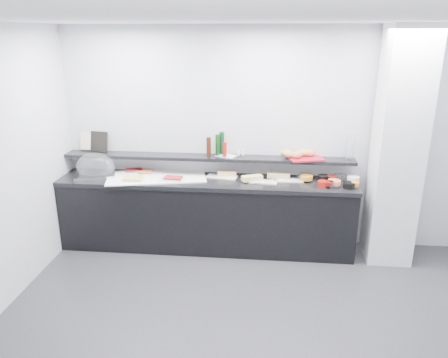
# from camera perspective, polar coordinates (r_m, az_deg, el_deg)

# --- Properties ---
(ground) EXTENTS (5.00, 5.00, 0.00)m
(ground) POSITION_cam_1_polar(r_m,az_deg,el_deg) (4.19, 4.37, -19.84)
(ground) COLOR #2D2D30
(ground) RESTS_ON ground
(back_wall) EXTENTS (5.00, 0.02, 2.70)m
(back_wall) POSITION_cam_1_polar(r_m,az_deg,el_deg) (5.43, 5.34, 5.19)
(back_wall) COLOR #BABCC2
(back_wall) RESTS_ON ground
(ceiling) EXTENTS (5.00, 5.00, 0.00)m
(ceiling) POSITION_cam_1_polar(r_m,az_deg,el_deg) (3.29, 5.59, 20.21)
(ceiling) COLOR white
(ceiling) RESTS_ON back_wall
(column) EXTENTS (0.50, 0.50, 2.70)m
(column) POSITION_cam_1_polar(r_m,az_deg,el_deg) (5.30, 21.75, 3.59)
(column) COLOR silver
(column) RESTS_ON ground
(buffet_cabinet) EXTENTS (3.60, 0.60, 0.85)m
(buffet_cabinet) POSITION_cam_1_polar(r_m,az_deg,el_deg) (5.49, -2.34, -4.78)
(buffet_cabinet) COLOR black
(buffet_cabinet) RESTS_ON ground
(counter_top) EXTENTS (3.62, 0.62, 0.05)m
(counter_top) POSITION_cam_1_polar(r_m,az_deg,el_deg) (5.33, -2.40, -0.33)
(counter_top) COLOR black
(counter_top) RESTS_ON buffet_cabinet
(wall_shelf) EXTENTS (3.60, 0.25, 0.04)m
(wall_shelf) POSITION_cam_1_polar(r_m,az_deg,el_deg) (5.42, -2.18, 2.82)
(wall_shelf) COLOR black
(wall_shelf) RESTS_ON back_wall
(cloche_base) EXTENTS (0.56, 0.46, 0.04)m
(cloche_base) POSITION_cam_1_polar(r_m,az_deg,el_deg) (5.64, -16.49, 0.47)
(cloche_base) COLOR silver
(cloche_base) RESTS_ON counter_top
(cloche_dome) EXTENTS (0.49, 0.33, 0.34)m
(cloche_dome) POSITION_cam_1_polar(r_m,az_deg,el_deg) (5.65, -16.41, 1.61)
(cloche_dome) COLOR white
(cloche_dome) RESTS_ON cloche_base
(linen_runner) EXTENTS (1.29, 0.82, 0.01)m
(linen_runner) POSITION_cam_1_polar(r_m,az_deg,el_deg) (5.46, -8.77, 0.30)
(linen_runner) COLOR white
(linen_runner) RESTS_ON counter_top
(platter_meat_a) EXTENTS (0.33, 0.28, 0.01)m
(platter_meat_a) POSITION_cam_1_polar(r_m,az_deg,el_deg) (5.60, -11.84, 0.74)
(platter_meat_a) COLOR white
(platter_meat_a) RESTS_ON linen_runner
(food_meat_a) EXTENTS (0.24, 0.19, 0.02)m
(food_meat_a) POSITION_cam_1_polar(r_m,az_deg,el_deg) (5.66, -11.71, 1.14)
(food_meat_a) COLOR maroon
(food_meat_a) RESTS_ON platter_meat_a
(platter_salmon) EXTENTS (0.33, 0.25, 0.01)m
(platter_salmon) POSITION_cam_1_polar(r_m,az_deg,el_deg) (5.57, -9.54, 0.78)
(platter_salmon) COLOR silver
(platter_salmon) RESTS_ON linen_runner
(food_salmon) EXTENTS (0.22, 0.16, 0.02)m
(food_salmon) POSITION_cam_1_polar(r_m,az_deg,el_deg) (5.58, -10.34, 0.96)
(food_salmon) COLOR orange
(food_salmon) RESTS_ON platter_salmon
(platter_cheese) EXTENTS (0.29, 0.20, 0.01)m
(platter_cheese) POSITION_cam_1_polar(r_m,az_deg,el_deg) (5.39, -11.72, 0.03)
(platter_cheese) COLOR white
(platter_cheese) RESTS_ON linen_runner
(food_cheese) EXTENTS (0.21, 0.14, 0.02)m
(food_cheese) POSITION_cam_1_polar(r_m,az_deg,el_deg) (5.34, -11.80, 0.08)
(food_cheese) COLOR #E7BD59
(food_cheese) RESTS_ON platter_cheese
(platter_meat_b) EXTENTS (0.27, 0.19, 0.01)m
(platter_meat_b) POSITION_cam_1_polar(r_m,az_deg,el_deg) (5.30, -6.93, -0.04)
(platter_meat_b) COLOR silver
(platter_meat_b) RESTS_ON linen_runner
(food_meat_b) EXTENTS (0.22, 0.15, 0.02)m
(food_meat_b) POSITION_cam_1_polar(r_m,az_deg,el_deg) (5.29, -6.66, 0.16)
(food_meat_b) COLOR maroon
(food_meat_b) RESTS_ON platter_meat_b
(sandwich_plate_left) EXTENTS (0.39, 0.22, 0.01)m
(sandwich_plate_left) POSITION_cam_1_polar(r_m,az_deg,el_deg) (5.39, -0.28, 0.29)
(sandwich_plate_left) COLOR white
(sandwich_plate_left) RESTS_ON counter_top
(sandwich_food_left) EXTENTS (0.24, 0.11, 0.06)m
(sandwich_food_left) POSITION_cam_1_polar(r_m,az_deg,el_deg) (5.40, 0.38, 0.71)
(sandwich_food_left) COLOR tan
(sandwich_food_left) RESTS_ON sandwich_plate_left
(tongs_left) EXTENTS (0.16, 0.01, 0.01)m
(tongs_left) POSITION_cam_1_polar(r_m,az_deg,el_deg) (5.32, 0.62, 0.15)
(tongs_left) COLOR silver
(tongs_left) RESTS_ON sandwich_plate_left
(sandwich_plate_mid) EXTENTS (0.35, 0.18, 0.01)m
(sandwich_plate_mid) POSITION_cam_1_polar(r_m,az_deg,el_deg) (5.23, 5.15, -0.37)
(sandwich_plate_mid) COLOR silver
(sandwich_plate_mid) RESTS_ON counter_top
(sandwich_food_mid) EXTENTS (0.26, 0.19, 0.06)m
(sandwich_food_mid) POSITION_cam_1_polar(r_m,az_deg,el_deg) (5.24, 3.68, 0.12)
(sandwich_food_mid) COLOR #D9B771
(sandwich_food_mid) RESTS_ON sandwich_plate_mid
(tongs_mid) EXTENTS (0.15, 0.08, 0.01)m
(tongs_mid) POSITION_cam_1_polar(r_m,az_deg,el_deg) (5.18, 4.43, -0.43)
(tongs_mid) COLOR silver
(tongs_mid) RESTS_ON sandwich_plate_mid
(sandwich_plate_right) EXTENTS (0.33, 0.15, 0.01)m
(sandwich_plate_right) POSITION_cam_1_polar(r_m,az_deg,el_deg) (5.33, 8.58, -0.17)
(sandwich_plate_right) COLOR white
(sandwich_plate_right) RESTS_ON counter_top
(sandwich_food_right) EXTENTS (0.28, 0.13, 0.06)m
(sandwich_food_right) POSITION_cam_1_polar(r_m,az_deg,el_deg) (5.36, 7.15, 0.44)
(sandwich_food_right) COLOR tan
(sandwich_food_right) RESTS_ON sandwich_plate_right
(tongs_right) EXTENTS (0.14, 0.09, 0.01)m
(tongs_right) POSITION_cam_1_polar(r_m,az_deg,el_deg) (5.32, 6.78, 0.02)
(tongs_right) COLOR silver
(tongs_right) RESTS_ON sandwich_plate_right
(bowl_glass_fruit) EXTENTS (0.21, 0.21, 0.07)m
(bowl_glass_fruit) POSITION_cam_1_polar(r_m,az_deg,el_deg) (5.39, 10.45, 0.26)
(bowl_glass_fruit) COLOR white
(bowl_glass_fruit) RESTS_ON counter_top
(fill_glass_fruit) EXTENTS (0.20, 0.20, 0.05)m
(fill_glass_fruit) POSITION_cam_1_polar(r_m,az_deg,el_deg) (5.34, 10.72, 0.20)
(fill_glass_fruit) COLOR orange
(fill_glass_fruit) RESTS_ON bowl_glass_fruit
(bowl_black_jam) EXTENTS (0.17, 0.17, 0.07)m
(bowl_black_jam) POSITION_cam_1_polar(r_m,az_deg,el_deg) (5.39, 12.87, 0.11)
(bowl_black_jam) COLOR black
(bowl_black_jam) RESTS_ON counter_top
(fill_black_jam) EXTENTS (0.13, 0.13, 0.05)m
(fill_black_jam) POSITION_cam_1_polar(r_m,az_deg,el_deg) (5.39, 13.89, 0.16)
(fill_black_jam) COLOR #58170C
(fill_black_jam) RESTS_ON bowl_black_jam
(bowl_glass_cream) EXTENTS (0.17, 0.17, 0.07)m
(bowl_glass_cream) POSITION_cam_1_polar(r_m,az_deg,el_deg) (5.46, 14.96, 0.16)
(bowl_glass_cream) COLOR white
(bowl_glass_cream) RESTS_ON counter_top
(fill_glass_cream) EXTENTS (0.16, 0.16, 0.05)m
(fill_glass_cream) POSITION_cam_1_polar(r_m,az_deg,el_deg) (5.43, 16.52, 0.07)
(fill_glass_cream) COLOR white
(fill_glass_cream) RESTS_ON bowl_glass_cream
(bowl_red_jam) EXTENTS (0.17, 0.17, 0.07)m
(bowl_red_jam) POSITION_cam_1_polar(r_m,az_deg,el_deg) (5.18, 12.77, -0.64)
(bowl_red_jam) COLOR maroon
(bowl_red_jam) RESTS_ON counter_top
(fill_red_jam) EXTENTS (0.12, 0.12, 0.05)m
(fill_red_jam) POSITION_cam_1_polar(r_m,az_deg,el_deg) (5.18, 13.55, -0.58)
(fill_red_jam) COLOR #50100B
(fill_red_jam) RESTS_ON bowl_red_jam
(bowl_glass_salmon) EXTENTS (0.17, 0.17, 0.07)m
(bowl_glass_salmon) POSITION_cam_1_polar(r_m,az_deg,el_deg) (5.20, 14.22, -0.69)
(bowl_glass_salmon) COLOR white
(bowl_glass_salmon) RESTS_ON counter_top
(fill_glass_salmon) EXTENTS (0.19, 0.19, 0.05)m
(fill_glass_salmon) POSITION_cam_1_polar(r_m,az_deg,el_deg) (5.24, 14.20, -0.41)
(fill_glass_salmon) COLOR #E66438
(fill_glass_salmon) RESTS_ON bowl_glass_salmon
(bowl_black_fruit) EXTENTS (0.16, 0.16, 0.07)m
(bowl_black_fruit) POSITION_cam_1_polar(r_m,az_deg,el_deg) (5.22, 16.04, -0.79)
(bowl_black_fruit) COLOR black
(bowl_black_fruit) RESTS_ON counter_top
(fill_black_fruit) EXTENTS (0.11, 0.11, 0.05)m
(fill_black_fruit) POSITION_cam_1_polar(r_m,az_deg,el_deg) (5.24, 16.76, -0.65)
(fill_black_fruit) COLOR orange
(fill_black_fruit) RESTS_ON bowl_black_fruit
(framed_print) EXTENTS (0.24, 0.12, 0.26)m
(framed_print) POSITION_cam_1_polar(r_m,az_deg,el_deg) (5.80, -16.01, 4.70)
(framed_print) COLOR black
(framed_print) RESTS_ON wall_shelf
(print_art) EXTENTS (0.19, 0.07, 0.22)m
(print_art) POSITION_cam_1_polar(r_m,az_deg,el_deg) (5.88, -17.45, 4.76)
(print_art) COLOR beige
(print_art) RESTS_ON framed_print
(condiment_tray) EXTENTS (0.28, 0.23, 0.01)m
(condiment_tray) POSITION_cam_1_polar(r_m,az_deg,el_deg) (5.40, 0.27, 3.05)
(condiment_tray) COLOR white
(condiment_tray) RESTS_ON wall_shelf
(bottle_green_a) EXTENTS (0.07, 0.07, 0.26)m
(bottle_green_a) POSITION_cam_1_polar(r_m,az_deg,el_deg) (5.37, -0.86, 4.46)
(bottle_green_a) COLOR #0F3910
(bottle_green_a) RESTS_ON condiment_tray
(bottle_brown) EXTENTS (0.06, 0.06, 0.24)m
(bottle_brown) POSITION_cam_1_polar(r_m,az_deg,el_deg) (5.31, -2.01, 4.21)
(bottle_brown) COLOR #37140A
(bottle_brown) RESTS_ON condiment_tray
(bottle_green_b) EXTENTS (0.07, 0.07, 0.28)m
(bottle_green_b) POSITION_cam_1_polar(r_m,az_deg,el_deg) (5.42, -0.28, 4.72)
(bottle_green_b) COLOR #0E3519
(bottle_green_b) RESTS_ON condiment_tray
(bottle_hot) EXTENTS (0.05, 0.05, 0.18)m
(bottle_hot) POSITION_cam_1_polar(r_m,az_deg,el_deg) (5.32, 0.10, 3.89)
(bottle_hot) COLOR red
(bottle_hot) RESTS_ON condiment_tray
(shaker_salt) EXTENTS (0.04, 0.04, 0.07)m
(shaker_salt) POSITION_cam_1_polar(r_m,az_deg,el_deg) (5.37, 1.91, 3.43)
(shaker_salt) COLOR white
(shaker_salt) RESTS_ON condiment_tray
(shaker_pepper) EXTENTS (0.03, 0.03, 0.07)m
(shaker_pepper) POSITION_cam_1_polar(r_m,az_deg,el_deg) (5.40, 2.47, 3.49)
(shaker_pepper) COLOR white
(shaker_pepper) RESTS_ON condiment_tray
(bread_tray) EXTENTS (0.47, 0.38, 0.02)m
(bread_tray) POSITION_cam_1_polar(r_m,az_deg,el_deg) (5.36, 10.58, 2.67)
(bread_tray) COLOR #A51120
(bread_tray) RESTS_ON wall_shelf
(bread_roll_n) EXTENTS (0.15, 0.10, 0.08)m
(bread_roll_n) POSITION_cam_1_polar(r_m,az_deg,el_deg) (5.41, 10.22, 3.39)
(bread_roll_n) COLOR #BB8A47
(bread_roll_n) RESTS_ON bread_tray
(bread_roll_ne) EXTENTS (0.17, 0.13, 0.08)m
(bread_roll_ne) POSITION_cam_1_polar(r_m,az_deg,el_deg) (5.43, 10.61, 3.45)
(bread_roll_ne) COLOR #AC7D41
(bread_roll_ne) RESTS_ON bread_tray
(bread_roll_sw) EXTENTS (0.15, 0.12, 0.08)m
(bread_roll_sw) POSITION_cam_1_polar(r_m,az_deg,el_deg) (5.30, 9.50, 3.11)
(bread_roll_sw) COLOR #B67545
(bread_roll_sw) RESTS_ON bread_tray
(bread_roll_s) EXTENTS (0.14, 0.09, 0.08)m
(bread_roll_s) POSITION_cam_1_polar(r_m,az_deg,el_deg) (5.31, 8.52, 3.20)
(bread_roll_s) COLOR #B38244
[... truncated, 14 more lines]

